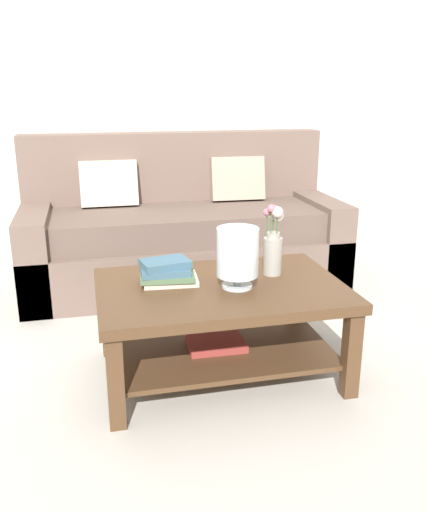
# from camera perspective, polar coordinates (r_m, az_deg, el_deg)

# --- Properties ---
(ground_plane) EXTENTS (10.00, 10.00, 0.00)m
(ground_plane) POSITION_cam_1_polar(r_m,az_deg,el_deg) (3.12, -1.23, -8.87)
(ground_plane) COLOR #B7B2A8
(back_wall) EXTENTS (6.40, 0.12, 2.70)m
(back_wall) POSITION_cam_1_polar(r_m,az_deg,el_deg) (4.42, -6.03, 16.92)
(back_wall) COLOR beige
(back_wall) RESTS_ON ground
(couch) EXTENTS (2.23, 0.90, 1.06)m
(couch) POSITION_cam_1_polar(r_m,az_deg,el_deg) (3.94, -3.28, 2.44)
(couch) COLOR brown
(couch) RESTS_ON ground
(coffee_table) EXTENTS (1.18, 0.79, 0.47)m
(coffee_table) POSITION_cam_1_polar(r_m,az_deg,el_deg) (2.64, 0.74, -5.71)
(coffee_table) COLOR #4C331E
(coffee_table) RESTS_ON ground
(book_stack_main) EXTENTS (0.29, 0.22, 0.12)m
(book_stack_main) POSITION_cam_1_polar(r_m,az_deg,el_deg) (2.61, -4.91, -1.77)
(book_stack_main) COLOR beige
(book_stack_main) RESTS_ON coffee_table
(glass_hurricane_vase) EXTENTS (0.20, 0.20, 0.29)m
(glass_hurricane_vase) POSITION_cam_1_polar(r_m,az_deg,el_deg) (2.52, 2.55, 0.24)
(glass_hurricane_vase) COLOR silver
(glass_hurricane_vase) RESTS_ON coffee_table
(flower_pitcher) EXTENTS (0.10, 0.11, 0.36)m
(flower_pitcher) POSITION_cam_1_polar(r_m,az_deg,el_deg) (2.72, 6.32, 1.38)
(flower_pitcher) COLOR #9E998E
(flower_pitcher) RESTS_ON coffee_table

